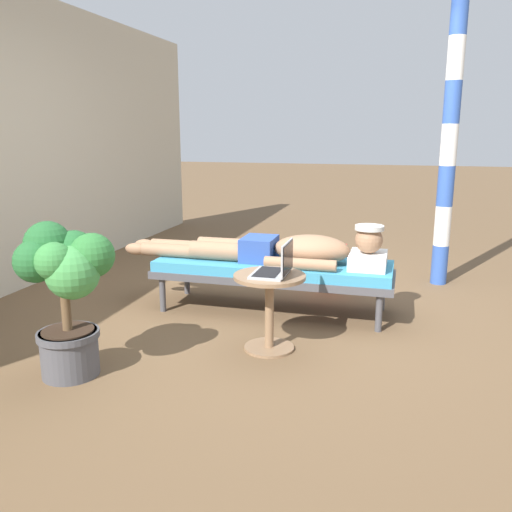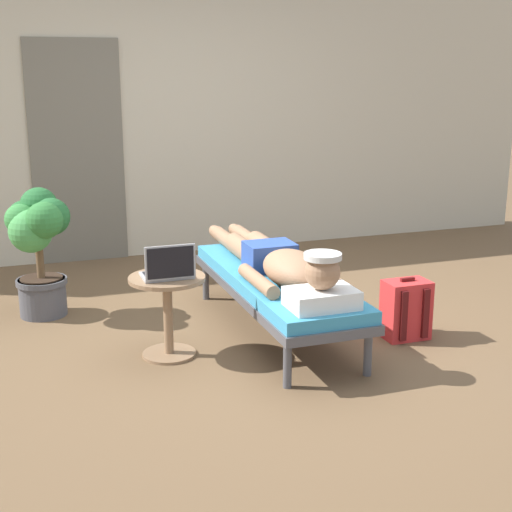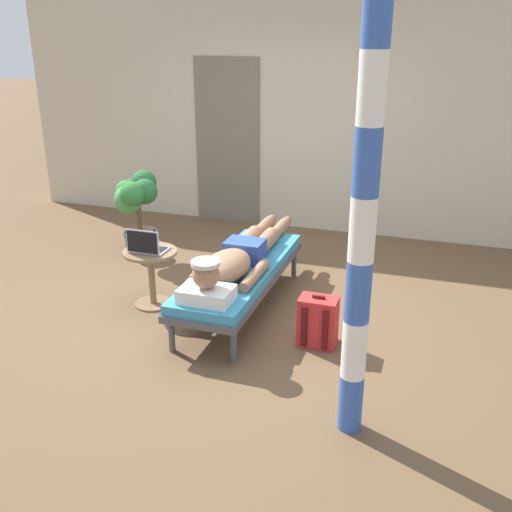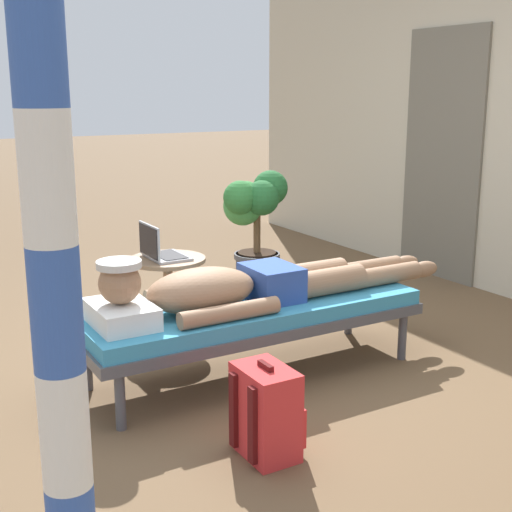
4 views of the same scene
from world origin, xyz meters
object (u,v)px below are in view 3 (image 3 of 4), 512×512
side_table (151,268)px  potted_plant (137,205)px  backpack (318,322)px  porch_post (362,229)px  person_reclining (237,258)px  lounge_chair (241,273)px  laptop (147,246)px

side_table → potted_plant: size_ratio=0.56×
side_table → backpack: size_ratio=1.23×
porch_post → person_reclining: bearing=133.7°
lounge_chair → potted_plant: (-1.50, 0.88, 0.24)m
person_reclining → side_table: size_ratio=4.15×
person_reclining → laptop: 0.80m
porch_post → lounge_chair: bearing=131.9°
potted_plant → porch_post: bearing=-39.5°
side_table → porch_post: 2.53m
lounge_chair → potted_plant: bearing=149.5°
lounge_chair → porch_post: 2.07m
lounge_chair → backpack: bearing=-26.4°
person_reclining → laptop: size_ratio=7.00×
laptop → backpack: laptop is taller
side_table → potted_plant: bearing=124.1°
laptop → porch_post: 2.43m
lounge_chair → laptop: laptop is taller
porch_post → side_table: bearing=149.3°
lounge_chair → laptop: 0.85m
laptop → side_table: bearing=90.0°
side_table → laptop: bearing=-90.0°
potted_plant → porch_post: 3.60m
potted_plant → side_table: bearing=-55.9°
laptop → backpack: bearing=-6.3°
porch_post → backpack: bearing=113.9°
side_table → laptop: size_ratio=1.69×
person_reclining → backpack: bearing=-21.4°
side_table → person_reclining: bearing=6.1°
laptop → potted_plant: bearing=122.8°
side_table → porch_post: porch_post is taller
person_reclining → potted_plant: size_ratio=2.31×
backpack → porch_post: porch_post is taller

